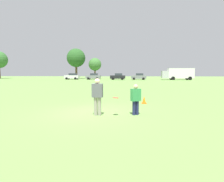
{
  "coord_description": "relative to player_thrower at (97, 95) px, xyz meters",
  "views": [
    {
      "loc": [
        1.57,
        -9.11,
        1.98
      ],
      "look_at": [
        0.88,
        0.26,
        1.07
      ],
      "focal_mm": 30.19,
      "sensor_mm": 36.0,
      "label": 1
    }
  ],
  "objects": [
    {
      "name": "parked_car_near_left",
      "position": [
        -14.52,
        46.1,
        -0.04
      ],
      "size": [
        4.24,
        2.29,
        1.82
      ],
      "color": "silver",
      "rests_on": "ground"
    },
    {
      "name": "traffic_cone",
      "position": [
        2.49,
        3.59,
        -0.74
      ],
      "size": [
        0.32,
        0.32,
        0.48
      ],
      "color": "#D8590C",
      "rests_on": "ground"
    },
    {
      "name": "player_defender",
      "position": [
        1.77,
        0.24,
        -0.16
      ],
      "size": [
        0.5,
        0.41,
        1.45
      ],
      "color": "#1E234C",
      "rests_on": "ground"
    },
    {
      "name": "parked_car_center",
      "position": [
        -0.9,
        44.24,
        -0.04
      ],
      "size": [
        4.24,
        2.29,
        1.82
      ],
      "color": "black",
      "rests_on": "ground"
    },
    {
      "name": "ground_plane",
      "position": [
        -0.27,
        0.56,
        -0.97
      ],
      "size": [
        187.96,
        187.96,
        0.0
      ],
      "primitive_type": "plane",
      "color": "#6B9347"
    },
    {
      "name": "frisbee",
      "position": [
        0.85,
        -0.11,
        -0.11
      ],
      "size": [
        0.27,
        0.27,
        0.06
      ],
      "color": "#E54C33"
    },
    {
      "name": "parked_car_mid_right",
      "position": [
        4.93,
        44.74,
        -0.04
      ],
      "size": [
        4.24,
        2.29,
        1.82
      ],
      "color": "slate",
      "rests_on": "ground"
    },
    {
      "name": "tree_center_elm",
      "position": [
        -8.98,
        54.04,
        3.75
      ],
      "size": [
        4.22,
        4.22,
        6.86
      ],
      "color": "brown",
      "rests_on": "ground"
    },
    {
      "name": "tree_west_maple",
      "position": [
        -15.37,
        54.17,
        5.93
      ],
      "size": [
        6.17,
        6.17,
        10.03
      ],
      "color": "brown",
      "rests_on": "ground"
    },
    {
      "name": "box_truck",
      "position": [
        15.74,
        44.91,
        0.78
      ],
      "size": [
        8.55,
        3.13,
        3.18
      ],
      "color": "white",
      "rests_on": "ground"
    },
    {
      "name": "parked_car_mid_left",
      "position": [
        -8.13,
        45.93,
        -0.04
      ],
      "size": [
        4.24,
        2.29,
        1.82
      ],
      "color": "slate",
      "rests_on": "ground"
    },
    {
      "name": "player_thrower",
      "position": [
        0.0,
        0.0,
        0.0
      ],
      "size": [
        0.5,
        0.32,
        1.72
      ],
      "color": "gray",
      "rests_on": "ground"
    }
  ]
}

